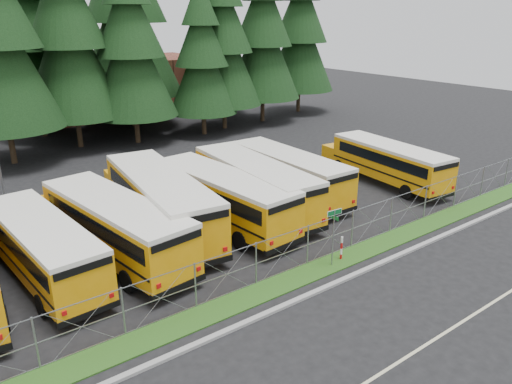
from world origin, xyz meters
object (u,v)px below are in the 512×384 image
bus_4 (219,199)px  street_sign (334,226)px  bus_2 (112,228)px  bus_3 (159,203)px  bus_1 (40,249)px  striped_bollard (341,248)px  bus_5 (251,186)px  bus_6 (285,174)px  bus_east (386,163)px

bus_4 → street_sign: size_ratio=4.08×
bus_2 → bus_3: size_ratio=0.93×
bus_1 → bus_3: size_ratio=0.86×
striped_bollard → bus_3: bearing=123.0°
bus_3 → bus_5: bus_3 is taller
bus_5 → bus_1: bearing=-172.0°
bus_2 → bus_4: bus_2 is taller
bus_6 → bus_east: (7.19, -2.17, -0.06)m
bus_1 → bus_4: size_ratio=0.93×
bus_1 → bus_4: bus_4 is taller
bus_3 → street_sign: bus_3 is taller
bus_4 → bus_6: size_ratio=1.04×
bus_2 → bus_5: (8.81, 0.78, 0.02)m
bus_1 → bus_2: bus_2 is taller
street_sign → striped_bollard: bearing=11.5°
bus_1 → striped_bollard: bearing=-34.3°
bus_5 → bus_east: size_ratio=1.11×
bus_1 → bus_east: 22.41m
bus_4 → street_sign: bus_4 is taller
bus_3 → bus_6: 8.81m
street_sign → bus_4: bearing=101.6°
bus_1 → bus_3: bearing=7.8°
bus_2 → bus_4: size_ratio=1.01×
bus_east → striped_bollard: bus_east is taller
bus_3 → street_sign: (4.55, -8.35, 0.41)m
bus_2 → street_sign: 10.40m
bus_3 → bus_4: bus_3 is taller
bus_4 → bus_3: bearing=155.9°
bus_6 → street_sign: bus_6 is taller
bus_3 → bus_6: bearing=8.1°
street_sign → striped_bollard: (0.77, 0.16, -1.43)m
bus_1 → bus_6: bus_6 is taller
bus_2 → bus_4: bearing=-4.7°
bus_2 → bus_6: (11.94, 1.46, -0.07)m
bus_1 → striped_bollard: 13.61m
bus_4 → bus_1: bearing=177.1°
bus_east → street_sign: 13.08m
bus_6 → street_sign: bearing=-115.3°
bus_5 → street_sign: size_ratio=4.16×
bus_4 → street_sign: (1.50, -7.25, 0.53)m
bus_2 → bus_3: bus_3 is taller
bus_3 → striped_bollard: 9.82m
street_sign → bus_3: bearing=118.6°
bus_4 → bus_5: bus_5 is taller
bus_3 → striped_bollard: bearing=-49.6°
bus_3 → bus_4: (3.06, -1.10, -0.12)m
street_sign → bus_5: bearing=81.8°
bus_6 → striped_bollard: (-3.49, -8.30, -0.84)m
bus_east → bus_4: bearing=-178.3°
bus_4 → bus_6: 5.88m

